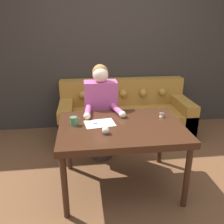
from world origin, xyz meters
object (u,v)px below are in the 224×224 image
scissors (98,124)px  pin_cushion (106,131)px  mug (74,121)px  couch (125,117)px  person (101,114)px  thread_spool (161,115)px  dining_table (121,132)px

scissors → pin_cushion: (0.06, -0.23, 0.03)m
mug → pin_cushion: 0.39m
couch → pin_cushion: (-0.46, -1.48, 0.47)m
person → scissors: 0.58m
couch → mug: couch is taller
person → thread_spool: size_ratio=28.41×
person → scissors: person is taller
dining_table → scissors: (-0.24, 0.06, 0.08)m
mug → pin_cushion: size_ratio=1.58×
dining_table → scissors: size_ratio=6.52×
couch → mug: (-0.76, -1.24, 0.49)m
person → pin_cushion: bearing=-91.5°
dining_table → mug: (-0.49, 0.07, 0.12)m
scissors → person: bearing=81.8°
mug → scissors: bearing=-2.3°
couch → pin_cushion: bearing=-107.2°
dining_table → scissors: scissors is taller
couch → scissors: 1.42m
mug → couch: bearing=58.2°
person → pin_cushion: person is taller
thread_spool → scissors: bearing=-170.9°
dining_table → pin_cushion: bearing=-136.3°
scissors → mug: size_ratio=1.76×
pin_cushion → scissors: bearing=104.6°
dining_table → person: bearing=104.4°
couch → thread_spool: size_ratio=45.67×
dining_table → mug: bearing=171.9°
couch → scissors: (-0.52, -1.25, 0.44)m
couch → mug: 1.53m
couch → pin_cushion: size_ratio=28.74×
dining_table → mug: size_ratio=11.47×
couch → scissors: couch is taller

